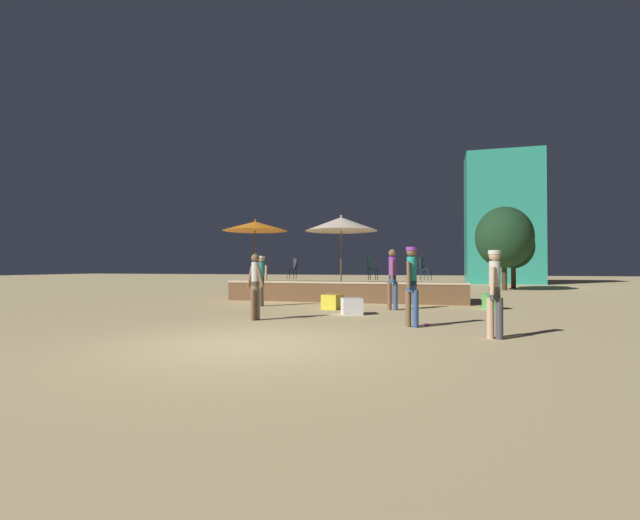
# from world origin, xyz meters

# --- Properties ---
(ground_plane) EXTENTS (120.00, 120.00, 0.00)m
(ground_plane) POSITION_xyz_m (0.00, 0.00, 0.00)
(ground_plane) COLOR tan
(wooden_deck) EXTENTS (8.98, 2.81, 0.78)m
(wooden_deck) POSITION_xyz_m (-0.36, 9.91, 0.35)
(wooden_deck) COLOR brown
(wooden_deck) RESTS_ON ground
(patio_umbrella_0) EXTENTS (2.48, 2.48, 3.12)m
(patio_umbrella_0) POSITION_xyz_m (-3.65, 8.38, 2.86)
(patio_umbrella_0) COLOR brown
(patio_umbrella_0) RESTS_ON ground
(patio_umbrella_1) EXTENTS (2.65, 2.65, 3.21)m
(patio_umbrella_1) POSITION_xyz_m (-0.33, 8.56, 2.87)
(patio_umbrella_1) COLOR brown
(patio_umbrella_1) RESTS_ON ground
(cube_seat_0) EXTENTS (0.70, 0.70, 0.45)m
(cube_seat_0) POSITION_xyz_m (0.79, 4.94, 0.23)
(cube_seat_0) COLOR white
(cube_seat_0) RESTS_ON ground
(cube_seat_1) EXTENTS (0.53, 0.53, 0.47)m
(cube_seat_1) POSITION_xyz_m (4.68, 7.54, 0.24)
(cube_seat_1) COLOR #4CC651
(cube_seat_1) RESTS_ON ground
(cube_seat_2) EXTENTS (0.64, 0.64, 0.45)m
(cube_seat_2) POSITION_xyz_m (-0.09, 6.23, 0.23)
(cube_seat_2) COLOR yellow
(cube_seat_2) RESTS_ON ground
(person_0) EXTENTS (0.44, 0.29, 1.68)m
(person_0) POSITION_xyz_m (-2.61, 6.56, 0.94)
(person_0) COLOR #72664C
(person_0) RESTS_ON ground
(person_1) EXTENTS (0.52, 0.28, 1.64)m
(person_1) POSITION_xyz_m (-1.26, 3.06, 0.87)
(person_1) COLOR brown
(person_1) RESTS_ON ground
(person_2) EXTENTS (0.28, 0.50, 1.63)m
(person_2) POSITION_xyz_m (4.09, 1.71, 0.90)
(person_2) COLOR tan
(person_2) RESTS_ON ground
(person_3) EXTENTS (0.29, 0.44, 1.76)m
(person_3) POSITION_xyz_m (2.53, 2.84, 1.00)
(person_3) COLOR brown
(person_3) RESTS_ON ground
(person_4) EXTENTS (0.31, 0.49, 1.85)m
(person_4) POSITION_xyz_m (1.75, 6.42, 1.03)
(person_4) COLOR brown
(person_4) RESTS_ON ground
(bistro_chair_0) EXTENTS (0.45, 0.45, 0.90)m
(bistro_chair_0) POSITION_xyz_m (2.54, 10.69, 1.32)
(bistro_chair_0) COLOR #1E4C47
(bistro_chair_0) RESTS_ON wooden_deck
(bistro_chair_1) EXTENTS (0.41, 0.40, 0.90)m
(bistro_chair_1) POSITION_xyz_m (0.46, 10.55, 1.32)
(bistro_chair_1) COLOR #1E4C47
(bistro_chair_1) RESTS_ON wooden_deck
(bistro_chair_2) EXTENTS (0.48, 0.48, 0.90)m
(bistro_chair_2) POSITION_xyz_m (-2.94, 10.81, 1.32)
(bistro_chair_2) COLOR #2D3338
(bistro_chair_2) RESTS_ON wooden_deck
(frisbee_disc) EXTENTS (0.24, 0.24, 0.03)m
(frisbee_disc) POSITION_xyz_m (2.87, 3.18, 0.02)
(frisbee_disc) COLOR #E54C99
(frisbee_disc) RESTS_ON ground
(background_tree_0) EXTENTS (2.43, 2.43, 3.89)m
(background_tree_0) POSITION_xyz_m (7.49, 21.47, 2.54)
(background_tree_0) COLOR #3D2B1C
(background_tree_0) RESTS_ON ground
(background_tree_1) EXTENTS (3.09, 3.09, 4.66)m
(background_tree_1) POSITION_xyz_m (6.64, 19.00, 2.95)
(background_tree_1) COLOR #3D2B1C
(background_tree_1) RESTS_ON ground
(distant_building) EXTENTS (5.51, 3.77, 10.16)m
(distant_building) POSITION_xyz_m (7.96, 29.41, 5.08)
(distant_building) COLOR teal
(distant_building) RESTS_ON ground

